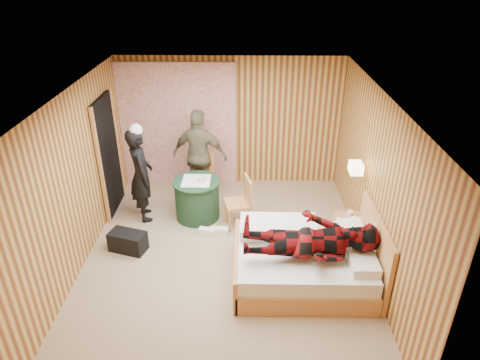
{
  "coord_description": "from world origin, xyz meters",
  "views": [
    {
      "loc": [
        0.31,
        -5.23,
        4.07
      ],
      "look_at": [
        0.21,
        0.51,
        1.05
      ],
      "focal_mm": 32.0,
      "sensor_mm": 36.0,
      "label": 1
    }
  ],
  "objects_px": {
    "duffel_bag": "(128,241)",
    "man_at_table": "(200,156)",
    "nightstand": "(349,235)",
    "chair_near": "(242,199)",
    "man_on_bed": "(312,232)",
    "woman_standing": "(141,175)",
    "chair_far": "(202,173)",
    "bed": "(305,261)",
    "wall_lamp": "(356,168)",
    "round_table": "(197,199)"
  },
  "relations": [
    {
      "from": "duffel_bag",
      "to": "man_at_table",
      "type": "distance_m",
      "value": 2.05
    },
    {
      "from": "nightstand",
      "to": "chair_near",
      "type": "relative_size",
      "value": 0.64
    },
    {
      "from": "duffel_bag",
      "to": "man_on_bed",
      "type": "xyz_separation_m",
      "value": [
        2.67,
        -0.82,
        0.78
      ]
    },
    {
      "from": "woman_standing",
      "to": "man_at_table",
      "type": "distance_m",
      "value": 1.15
    },
    {
      "from": "chair_far",
      "to": "duffel_bag",
      "type": "relative_size",
      "value": 1.68
    },
    {
      "from": "man_at_table",
      "to": "bed",
      "type": "bearing_deg",
      "value": 138.74
    },
    {
      "from": "chair_near",
      "to": "duffel_bag",
      "type": "relative_size",
      "value": 1.6
    },
    {
      "from": "man_on_bed",
      "to": "woman_standing",
      "type": "bearing_deg",
      "value": 145.65
    },
    {
      "from": "chair_near",
      "to": "wall_lamp",
      "type": "bearing_deg",
      "value": 61.8
    },
    {
      "from": "nightstand",
      "to": "woman_standing",
      "type": "xyz_separation_m",
      "value": [
        -3.34,
        0.92,
        0.54
      ]
    },
    {
      "from": "chair_near",
      "to": "man_at_table",
      "type": "distance_m",
      "value": 1.25
    },
    {
      "from": "chair_near",
      "to": "duffel_bag",
      "type": "distance_m",
      "value": 1.93
    },
    {
      "from": "man_at_table",
      "to": "man_on_bed",
      "type": "distance_m",
      "value": 3.0
    },
    {
      "from": "woman_standing",
      "to": "chair_far",
      "type": "bearing_deg",
      "value": -75.99
    },
    {
      "from": "chair_far",
      "to": "bed",
      "type": "bearing_deg",
      "value": -34.93
    },
    {
      "from": "chair_near",
      "to": "chair_far",
      "type": "bearing_deg",
      "value": -154.09
    },
    {
      "from": "chair_far",
      "to": "woman_standing",
      "type": "distance_m",
      "value": 1.19
    },
    {
      "from": "bed",
      "to": "round_table",
      "type": "bearing_deg",
      "value": 136.67
    },
    {
      "from": "round_table",
      "to": "woman_standing",
      "type": "bearing_deg",
      "value": -178.92
    },
    {
      "from": "round_table",
      "to": "duffel_bag",
      "type": "xyz_separation_m",
      "value": [
        -0.98,
        -0.98,
        -0.2
      ]
    },
    {
      "from": "round_table",
      "to": "man_on_bed",
      "type": "height_order",
      "value": "man_on_bed"
    },
    {
      "from": "duffel_bag",
      "to": "man_on_bed",
      "type": "distance_m",
      "value": 2.9
    },
    {
      "from": "woman_standing",
      "to": "man_at_table",
      "type": "height_order",
      "value": "man_at_table"
    },
    {
      "from": "round_table",
      "to": "man_on_bed",
      "type": "relative_size",
      "value": 0.46
    },
    {
      "from": "round_table",
      "to": "man_at_table",
      "type": "bearing_deg",
      "value": 90.0
    },
    {
      "from": "man_on_bed",
      "to": "chair_far",
      "type": "bearing_deg",
      "value": 124.26
    },
    {
      "from": "chair_near",
      "to": "man_at_table",
      "type": "bearing_deg",
      "value": -154.22
    },
    {
      "from": "bed",
      "to": "man_on_bed",
      "type": "distance_m",
      "value": 0.68
    },
    {
      "from": "wall_lamp",
      "to": "chair_near",
      "type": "height_order",
      "value": "wall_lamp"
    },
    {
      "from": "duffel_bag",
      "to": "round_table",
      "type": "bearing_deg",
      "value": 62.17
    },
    {
      "from": "wall_lamp",
      "to": "woman_standing",
      "type": "relative_size",
      "value": 0.16
    },
    {
      "from": "bed",
      "to": "man_on_bed",
      "type": "relative_size",
      "value": 1.09
    },
    {
      "from": "duffel_bag",
      "to": "chair_near",
      "type": "bearing_deg",
      "value": 39.89
    },
    {
      "from": "chair_near",
      "to": "man_at_table",
      "type": "xyz_separation_m",
      "value": [
        -0.77,
        0.92,
        0.35
      ]
    },
    {
      "from": "nightstand",
      "to": "woman_standing",
      "type": "height_order",
      "value": "woman_standing"
    },
    {
      "from": "wall_lamp",
      "to": "chair_far",
      "type": "bearing_deg",
      "value": 151.75
    },
    {
      "from": "duffel_bag",
      "to": "woman_standing",
      "type": "bearing_deg",
      "value": 103.64
    },
    {
      "from": "bed",
      "to": "man_at_table",
      "type": "relative_size",
      "value": 1.12
    },
    {
      "from": "round_table",
      "to": "wall_lamp",
      "type": "bearing_deg",
      "value": -15.17
    },
    {
      "from": "bed",
      "to": "nightstand",
      "type": "relative_size",
      "value": 3.41
    },
    {
      "from": "nightstand",
      "to": "bed",
      "type": "bearing_deg",
      "value": -139.87
    },
    {
      "from": "duffel_bag",
      "to": "wall_lamp",
      "type": "bearing_deg",
      "value": 22.39
    },
    {
      "from": "man_at_table",
      "to": "man_on_bed",
      "type": "height_order",
      "value": "man_on_bed"
    },
    {
      "from": "man_at_table",
      "to": "woman_standing",
      "type": "bearing_deg",
      "value": 49.25
    },
    {
      "from": "duffel_bag",
      "to": "woman_standing",
      "type": "xyz_separation_m",
      "value": [
        0.06,
        0.96,
        0.66
      ]
    },
    {
      "from": "chair_near",
      "to": "woman_standing",
      "type": "bearing_deg",
      "value": -111.88
    },
    {
      "from": "chair_near",
      "to": "duffel_bag",
      "type": "bearing_deg",
      "value": -81.56
    },
    {
      "from": "chair_far",
      "to": "chair_near",
      "type": "height_order",
      "value": "chair_far"
    },
    {
      "from": "duffel_bag",
      "to": "bed",
      "type": "bearing_deg",
      "value": 4.56
    },
    {
      "from": "wall_lamp",
      "to": "woman_standing",
      "type": "distance_m",
      "value": 3.48
    }
  ]
}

